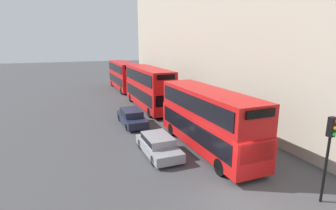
{
  "coord_description": "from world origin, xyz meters",
  "views": [
    {
      "loc": [
        -7.34,
        -8.95,
        7.32
      ],
      "look_at": [
        0.48,
        10.35,
        2.33
      ],
      "focal_mm": 28.0,
      "sensor_mm": 36.0,
      "label": 1
    }
  ],
  "objects_px": {
    "bus_second_in_queue": "(149,86)",
    "pedestrian": "(147,89)",
    "car_dark_sedan": "(158,144)",
    "bus_leading": "(207,117)",
    "traffic_light": "(330,142)",
    "bus_third_in_queue": "(123,75)",
    "car_hatchback": "(132,117)"
  },
  "relations": [
    {
      "from": "bus_second_in_queue",
      "to": "traffic_light",
      "type": "bearing_deg",
      "value": -84.83
    },
    {
      "from": "bus_second_in_queue",
      "to": "traffic_light",
      "type": "distance_m",
      "value": 20.59
    },
    {
      "from": "bus_third_in_queue",
      "to": "traffic_light",
      "type": "relative_size",
      "value": 2.63
    },
    {
      "from": "bus_leading",
      "to": "car_hatchback",
      "type": "relative_size",
      "value": 2.14
    },
    {
      "from": "bus_second_in_queue",
      "to": "car_hatchback",
      "type": "height_order",
      "value": "bus_second_in_queue"
    },
    {
      "from": "car_dark_sedan",
      "to": "bus_leading",
      "type": "bearing_deg",
      "value": -8.59
    },
    {
      "from": "bus_leading",
      "to": "bus_third_in_queue",
      "type": "distance_m",
      "value": 26.03
    },
    {
      "from": "pedestrian",
      "to": "car_dark_sedan",
      "type": "bearing_deg",
      "value": -105.58
    },
    {
      "from": "bus_second_in_queue",
      "to": "car_hatchback",
      "type": "bearing_deg",
      "value": -122.06
    },
    {
      "from": "car_dark_sedan",
      "to": "pedestrian",
      "type": "xyz_separation_m",
      "value": [
        5.63,
        20.21,
        0.09
      ]
    },
    {
      "from": "bus_leading",
      "to": "bus_second_in_queue",
      "type": "xyz_separation_m",
      "value": [
        0.0,
        13.04,
        0.17
      ]
    },
    {
      "from": "car_hatchback",
      "to": "traffic_light",
      "type": "height_order",
      "value": "traffic_light"
    },
    {
      "from": "traffic_light",
      "to": "car_hatchback",
      "type": "bearing_deg",
      "value": 109.22
    },
    {
      "from": "bus_third_in_queue",
      "to": "traffic_light",
      "type": "height_order",
      "value": "bus_third_in_queue"
    },
    {
      "from": "bus_third_in_queue",
      "to": "car_hatchback",
      "type": "distance_m",
      "value": 18.8
    },
    {
      "from": "bus_second_in_queue",
      "to": "bus_third_in_queue",
      "type": "bearing_deg",
      "value": 90.0
    },
    {
      "from": "car_dark_sedan",
      "to": "bus_second_in_queue",
      "type": "bearing_deg",
      "value": 74.81
    },
    {
      "from": "bus_third_in_queue",
      "to": "bus_leading",
      "type": "bearing_deg",
      "value": -90.0
    },
    {
      "from": "bus_second_in_queue",
      "to": "pedestrian",
      "type": "bearing_deg",
      "value": 73.79
    },
    {
      "from": "bus_leading",
      "to": "car_dark_sedan",
      "type": "relative_size",
      "value": 2.27
    },
    {
      "from": "bus_second_in_queue",
      "to": "pedestrian",
      "type": "relative_size",
      "value": 6.37
    },
    {
      "from": "bus_third_in_queue",
      "to": "car_dark_sedan",
      "type": "bearing_deg",
      "value": -97.59
    },
    {
      "from": "bus_second_in_queue",
      "to": "pedestrian",
      "type": "height_order",
      "value": "bus_second_in_queue"
    },
    {
      "from": "traffic_light",
      "to": "bus_leading",
      "type": "bearing_deg",
      "value": 103.95
    },
    {
      "from": "bus_third_in_queue",
      "to": "bus_second_in_queue",
      "type": "bearing_deg",
      "value": -90.0
    },
    {
      "from": "car_dark_sedan",
      "to": "traffic_light",
      "type": "distance_m",
      "value": 9.82
    },
    {
      "from": "car_hatchback",
      "to": "bus_second_in_queue",
      "type": "bearing_deg",
      "value": 57.94
    },
    {
      "from": "traffic_light",
      "to": "car_dark_sedan",
      "type": "bearing_deg",
      "value": 123.37
    },
    {
      "from": "bus_leading",
      "to": "traffic_light",
      "type": "relative_size",
      "value": 2.46
    },
    {
      "from": "bus_leading",
      "to": "bus_second_in_queue",
      "type": "relative_size",
      "value": 0.94
    },
    {
      "from": "bus_leading",
      "to": "pedestrian",
      "type": "height_order",
      "value": "bus_leading"
    },
    {
      "from": "car_dark_sedan",
      "to": "car_hatchback",
      "type": "relative_size",
      "value": 0.94
    }
  ]
}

